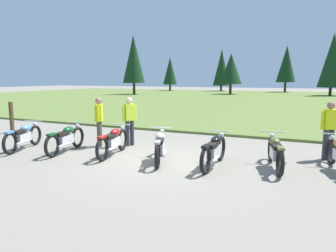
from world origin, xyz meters
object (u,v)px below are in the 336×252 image
at_px(rider_in_hivis_vest, 99,119).
at_px(motorcycle_silver, 160,146).
at_px(motorcycle_black, 214,150).
at_px(motorcycle_olive, 275,152).
at_px(trail_marker_post, 12,118).
at_px(motorcycle_british_green, 66,138).
at_px(motorcycle_sky_blue, 24,136).
at_px(rider_near_row_end, 129,118).
at_px(motorcycle_red, 113,141).
at_px(rider_with_back_turned, 329,127).

bearing_deg(rider_in_hivis_vest, motorcycle_silver, -17.75).
relative_size(motorcycle_black, motorcycle_olive, 1.02).
bearing_deg(trail_marker_post, motorcycle_british_green, -20.65).
bearing_deg(motorcycle_sky_blue, motorcycle_british_green, 10.82).
height_order(rider_near_row_end, rider_in_hivis_vest, same).
height_order(motorcycle_british_green, rider_in_hivis_vest, rider_in_hivis_vest).
bearing_deg(trail_marker_post, rider_near_row_end, -0.56).
distance_m(motorcycle_red, trail_marker_post, 6.26).
relative_size(motorcycle_sky_blue, motorcycle_black, 0.97).
height_order(motorcycle_sky_blue, motorcycle_silver, same).
distance_m(motorcycle_silver, rider_near_row_end, 2.37).
xyz_separation_m(motorcycle_black, rider_near_row_end, (-3.37, 1.31, 0.51)).
relative_size(motorcycle_red, rider_near_row_end, 1.25).
height_order(rider_near_row_end, trail_marker_post, rider_near_row_end).
distance_m(motorcycle_sky_blue, rider_with_back_turned, 9.41).
relative_size(motorcycle_silver, rider_with_back_turned, 1.20).
height_order(motorcycle_olive, rider_near_row_end, rider_near_row_end).
bearing_deg(motorcycle_olive, motorcycle_black, -161.11).
distance_m(motorcycle_red, rider_with_back_turned, 6.28).
distance_m(motorcycle_sky_blue, motorcycle_olive, 7.80).
xyz_separation_m(motorcycle_black, motorcycle_olive, (1.48, 0.51, 0.00)).
height_order(motorcycle_sky_blue, motorcycle_black, same).
bearing_deg(rider_near_row_end, motorcycle_silver, -37.40).
xyz_separation_m(motorcycle_red, motorcycle_silver, (1.58, -0.03, 0.00)).
xyz_separation_m(motorcycle_red, rider_near_row_end, (-0.26, 1.38, 0.51)).
distance_m(motorcycle_red, motorcycle_black, 3.12).
height_order(motorcycle_british_green, motorcycle_red, same).
bearing_deg(motorcycle_british_green, rider_near_row_end, 50.61).
xyz_separation_m(motorcycle_red, rider_with_back_turned, (5.88, 2.14, 0.51)).
bearing_deg(motorcycle_black, motorcycle_red, -178.74).
bearing_deg(rider_near_row_end, trail_marker_post, 179.44).
height_order(motorcycle_red, rider_in_hivis_vest, rider_in_hivis_vest).
xyz_separation_m(motorcycle_sky_blue, rider_with_back_turned, (9.00, 2.69, 0.51)).
bearing_deg(motorcycle_british_green, trail_marker_post, 159.35).
relative_size(motorcycle_silver, rider_near_row_end, 1.20).
bearing_deg(motorcycle_sky_blue, rider_in_hivis_vest, 34.84).
bearing_deg(motorcycle_british_green, motorcycle_sky_blue, -169.18).
bearing_deg(rider_near_row_end, rider_with_back_turned, 7.05).
xyz_separation_m(motorcycle_british_green, motorcycle_red, (1.60, 0.26, 0.00)).
bearing_deg(rider_in_hivis_vest, motorcycle_olive, -2.63).
bearing_deg(motorcycle_sky_blue, motorcycle_olive, 8.30).
bearing_deg(rider_in_hivis_vest, trail_marker_post, 173.16).
height_order(motorcycle_british_green, trail_marker_post, trail_marker_post).
bearing_deg(rider_near_row_end, motorcycle_olive, -9.38).
distance_m(motorcycle_black, trail_marker_post, 9.31).
xyz_separation_m(motorcycle_silver, rider_in_hivis_vest, (-2.71, 0.87, 0.51)).
height_order(motorcycle_sky_blue, motorcycle_british_green, same).
bearing_deg(motorcycle_british_green, rider_in_hivis_vest, 66.59).
height_order(motorcycle_silver, trail_marker_post, trail_marker_post).
height_order(motorcycle_silver, rider_with_back_turned, rider_with_back_turned).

